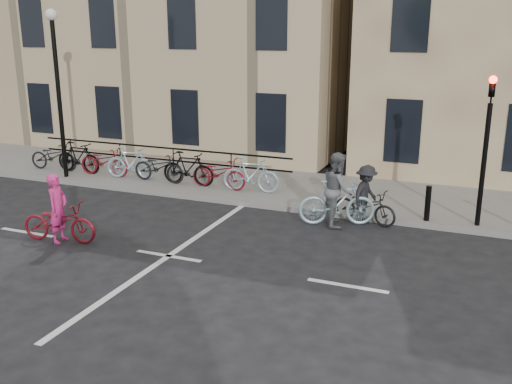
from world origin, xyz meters
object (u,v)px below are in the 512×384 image
at_px(cyclist_dark, 365,201).
at_px(cyclist_grey, 337,196).
at_px(traffic_light, 487,133).
at_px(lamp_post, 57,73).
at_px(cyclist_pink, 59,219).

bearing_deg(cyclist_dark, cyclist_grey, 138.97).
bearing_deg(cyclist_grey, traffic_light, -97.13).
height_order(traffic_light, cyclist_grey, traffic_light).
distance_m(cyclist_grey, cyclist_dark, 0.78).
relative_size(lamp_post, cyclist_dark, 2.93).
distance_m(traffic_light, cyclist_dark, 3.31).
bearing_deg(cyclist_dark, traffic_light, -65.64).
bearing_deg(traffic_light, cyclist_grey, -165.45).
relative_size(traffic_light, cyclist_pink, 2.04).
bearing_deg(cyclist_pink, cyclist_grey, -66.86).
distance_m(cyclist_pink, cyclist_grey, 6.76).
relative_size(traffic_light, lamp_post, 0.74).
bearing_deg(cyclist_pink, cyclist_dark, -66.74).
bearing_deg(cyclist_pink, lamp_post, 29.34).
height_order(lamp_post, cyclist_dark, lamp_post).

